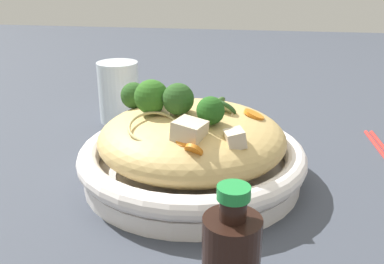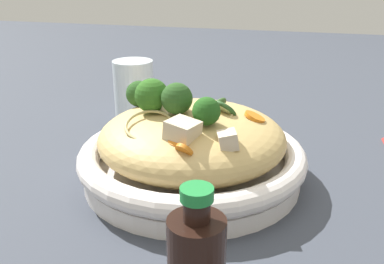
# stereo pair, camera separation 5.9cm
# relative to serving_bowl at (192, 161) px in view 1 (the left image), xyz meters

# --- Properties ---
(ground_plane) EXTENTS (3.00, 3.00, 0.00)m
(ground_plane) POSITION_rel_serving_bowl_xyz_m (0.00, 0.00, -0.03)
(ground_plane) COLOR #363B45
(serving_bowl) EXTENTS (0.32, 0.32, 0.05)m
(serving_bowl) POSITION_rel_serving_bowl_xyz_m (0.00, 0.00, 0.00)
(serving_bowl) COLOR white
(serving_bowl) RESTS_ON ground_plane
(noodle_heap) EXTENTS (0.26, 0.26, 0.09)m
(noodle_heap) POSITION_rel_serving_bowl_xyz_m (0.00, 0.00, 0.04)
(noodle_heap) COLOR tan
(noodle_heap) RESTS_ON serving_bowl
(broccoli_florets) EXTENTS (0.18, 0.14, 0.07)m
(broccoli_florets) POSITION_rel_serving_bowl_xyz_m (0.04, 0.01, 0.09)
(broccoli_florets) COLOR #93B171
(broccoli_florets) RESTS_ON serving_bowl
(carrot_coins) EXTENTS (0.17, 0.17, 0.03)m
(carrot_coins) POSITION_rel_serving_bowl_xyz_m (-0.01, 0.01, 0.07)
(carrot_coins) COLOR orange
(carrot_coins) RESTS_ON serving_bowl
(zucchini_slices) EXTENTS (0.06, 0.05, 0.03)m
(zucchini_slices) POSITION_rel_serving_bowl_xyz_m (-0.03, -0.01, 0.08)
(zucchini_slices) COLOR beige
(zucchini_slices) RESTS_ON serving_bowl
(chicken_chunks) EXTENTS (0.13, 0.12, 0.04)m
(chicken_chunks) POSITION_rel_serving_bowl_xyz_m (-0.00, 0.05, 0.08)
(chicken_chunks) COLOR beige
(chicken_chunks) RESTS_ON serving_bowl
(drinking_glass) EXTENTS (0.08, 0.08, 0.12)m
(drinking_glass) POSITION_rel_serving_bowl_xyz_m (0.18, -0.22, 0.03)
(drinking_glass) COLOR silver
(drinking_glass) RESTS_ON ground_plane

